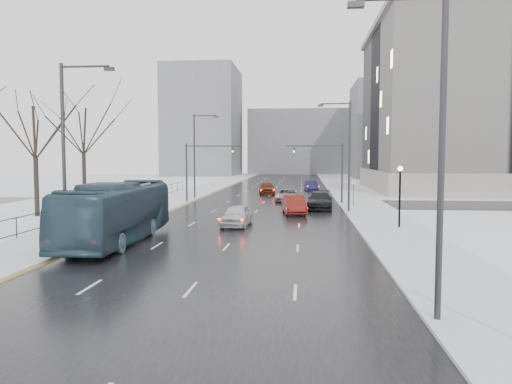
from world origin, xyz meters
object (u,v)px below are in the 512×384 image
(mast_signal_left, at_px, (196,165))
(sedan_center_near, at_px, (237,215))
(lamppost_r_mid, at_px, (400,187))
(sedan_right_cross, at_px, (287,195))
(streetlight_l_far, at_px, (196,152))
(no_uturn_sign, at_px, (353,185))
(streetlight_r_mid, at_px, (347,151))
(streetlight_r_near, at_px, (434,140))
(bus, at_px, (117,212))
(sedan_right_distant, at_px, (311,186))
(mast_signal_right, at_px, (332,166))
(tree_park_d, at_px, (38,218))
(sedan_right_far, at_px, (320,200))
(sedan_center_far, at_px, (267,188))
(sedan_right_near, at_px, (294,205))
(tree_park_e, at_px, (85,206))
(streetlight_l_near, at_px, (68,147))

(mast_signal_left, relative_size, sedan_center_near, 1.42)
(lamppost_r_mid, relative_size, sedan_right_cross, 0.85)
(streetlight_l_far, distance_m, no_uturn_sign, 19.41)
(streetlight_r_mid, bearing_deg, streetlight_r_near, -90.00)
(bus, xyz_separation_m, sedan_center_near, (6.14, 7.41, -1.00))
(sedan_center_near, relative_size, sedan_right_distant, 1.04)
(streetlight_r_near, xyz_separation_m, mast_signal_right, (-0.84, 38.00, -1.51))
(tree_park_d, height_order, sedan_right_far, tree_park_d)
(mast_signal_right, distance_m, sedan_center_far, 14.97)
(streetlight_r_near, height_order, no_uturn_sign, streetlight_r_near)
(mast_signal_left, xyz_separation_m, sedan_right_far, (13.23, -5.50, -3.23))
(sedan_right_near, relative_size, sedan_right_far, 0.87)
(tree_park_d, xyz_separation_m, streetlight_l_far, (9.63, 18.00, 5.62))
(tree_park_d, bearing_deg, streetlight_r_near, -42.75)
(sedan_right_far, bearing_deg, sedan_right_cross, 116.57)
(streetlight_l_far, xyz_separation_m, sedan_center_far, (7.67, 8.34, -4.73))
(streetlight_r_mid, relative_size, streetlight_l_far, 1.00)
(streetlight_l_far, bearing_deg, mast_signal_left, -78.13)
(lamppost_r_mid, height_order, no_uturn_sign, lamppost_r_mid)
(streetlight_r_mid, relative_size, mast_signal_right, 1.54)
(sedan_right_distant, bearing_deg, tree_park_e, -142.57)
(mast_signal_right, distance_m, sedan_right_far, 6.53)
(mast_signal_left, distance_m, no_uturn_sign, 17.10)
(streetlight_l_near, xyz_separation_m, sedan_right_distant, (13.62, 47.64, -4.85))
(streetlight_r_near, relative_size, mast_signal_right, 1.54)
(mast_signal_right, bearing_deg, bus, -119.09)
(streetlight_l_far, bearing_deg, sedan_right_distant, 48.95)
(sedan_center_far, bearing_deg, sedan_right_near, -85.84)
(streetlight_r_near, bearing_deg, streetlight_l_far, 111.25)
(tree_park_d, height_order, streetlight_l_far, streetlight_l_far)
(sedan_right_near, height_order, sedan_center_far, sedan_center_far)
(streetlight_r_mid, relative_size, mast_signal_left, 1.54)
(sedan_center_near, bearing_deg, sedan_right_cross, 85.64)
(streetlight_r_mid, distance_m, sedan_right_distant, 28.19)
(sedan_center_near, bearing_deg, bus, -125.54)
(tree_park_e, distance_m, mast_signal_right, 26.16)
(mast_signal_right, height_order, sedan_right_near, mast_signal_right)
(mast_signal_left, xyz_separation_m, sedan_center_near, (6.83, -17.69, -3.29))
(streetlight_l_near, relative_size, sedan_right_cross, 1.98)
(tree_park_d, distance_m, streetlight_r_mid, 27.24)
(streetlight_l_near, bearing_deg, streetlight_l_far, 90.00)
(sedan_right_near, bearing_deg, tree_park_e, 157.36)
(no_uturn_sign, bearing_deg, mast_signal_right, 115.11)
(tree_park_e, xyz_separation_m, mast_signal_left, (10.87, 4.00, 4.11))
(tree_park_e, bearing_deg, tree_park_d, -87.71)
(no_uturn_sign, relative_size, bus, 0.21)
(streetlight_l_near, bearing_deg, tree_park_e, 112.69)
(streetlight_r_mid, distance_m, sedan_right_near, 6.91)
(sedan_right_cross, xyz_separation_m, sedan_center_far, (-2.96, 10.06, 0.15))
(streetlight_r_mid, distance_m, sedan_center_far, 22.61)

